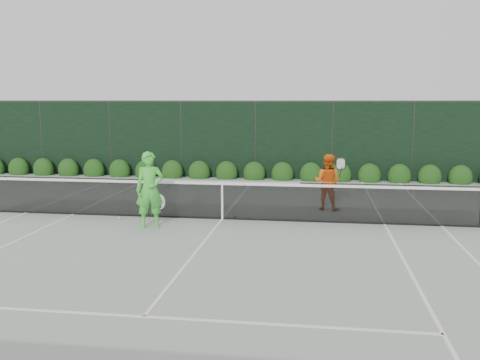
# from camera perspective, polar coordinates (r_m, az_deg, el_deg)

# --- Properties ---
(ground) EXTENTS (80.00, 80.00, 0.00)m
(ground) POSITION_cam_1_polar(r_m,az_deg,el_deg) (13.96, -1.90, -4.21)
(ground) COLOR gray
(ground) RESTS_ON ground
(tennis_net) EXTENTS (12.90, 0.10, 1.07)m
(tennis_net) POSITION_cam_1_polar(r_m,az_deg,el_deg) (13.86, -2.01, -2.06)
(tennis_net) COLOR #11341F
(tennis_net) RESTS_ON ground
(player_woman) EXTENTS (0.79, 0.66, 1.85)m
(player_woman) POSITION_cam_1_polar(r_m,az_deg,el_deg) (13.12, -9.60, -1.03)
(player_woman) COLOR green
(player_woman) RESTS_ON ground
(player_man) EXTENTS (0.96, 0.82, 1.58)m
(player_man) POSITION_cam_1_polar(r_m,az_deg,el_deg) (15.21, 9.30, -0.21)
(player_man) COLOR orange
(player_man) RESTS_ON ground
(court_lines) EXTENTS (11.03, 23.83, 0.01)m
(court_lines) POSITION_cam_1_polar(r_m,az_deg,el_deg) (13.96, -1.90, -4.18)
(court_lines) COLOR white
(court_lines) RESTS_ON ground
(windscreen_fence) EXTENTS (32.00, 21.07, 3.06)m
(windscreen_fence) POSITION_cam_1_polar(r_m,az_deg,el_deg) (11.07, -4.39, 0.39)
(windscreen_fence) COLOR black
(windscreen_fence) RESTS_ON ground
(hedge_row) EXTENTS (31.66, 0.65, 0.94)m
(hedge_row) POSITION_cam_1_polar(r_m,az_deg,el_deg) (20.89, 1.53, 0.71)
(hedge_row) COLOR #17370F
(hedge_row) RESTS_ON ground
(tennis_balls) EXTENTS (3.19, 0.71, 0.07)m
(tennis_balls) POSITION_cam_1_polar(r_m,az_deg,el_deg) (14.31, -8.78, -3.85)
(tennis_balls) COLOR #BED42F
(tennis_balls) RESTS_ON ground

